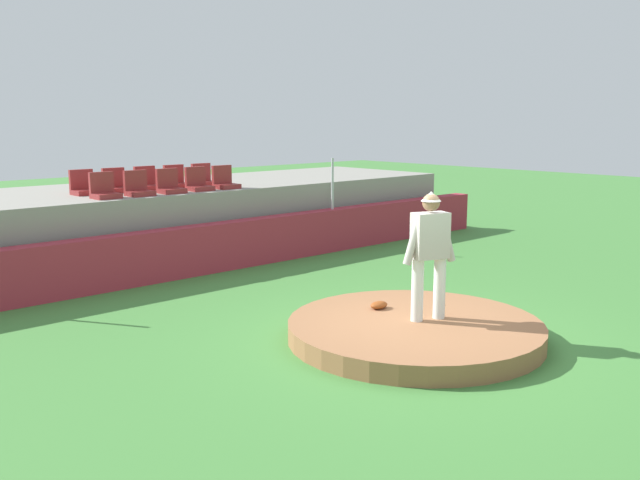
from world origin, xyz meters
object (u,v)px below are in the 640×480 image
(baseball, at_px, (439,302))
(stadium_chair_6, at_px, (116,185))
(stadium_chair_4, at_px, (225,181))
(stadium_chair_9, at_px, (204,179))
(stadium_chair_5, at_px, (84,187))
(stadium_chair_7, at_px, (147,182))
(stadium_chair_8, at_px, (176,181))
(stadium_chair_1, at_px, (138,188))
(stadium_chair_0, at_px, (104,190))
(fielding_glove, at_px, (379,305))
(pitcher, at_px, (430,246))
(stadium_chair_3, at_px, (198,183))
(stadium_chair_2, at_px, (170,185))

(baseball, bearing_deg, stadium_chair_6, 103.05)
(stadium_chair_4, distance_m, stadium_chair_9, 0.88)
(stadium_chair_5, height_order, stadium_chair_7, same)
(stadium_chair_8, bearing_deg, stadium_chair_1, 32.90)
(stadium_chair_0, distance_m, stadium_chair_4, 2.80)
(fielding_glove, distance_m, stadium_chair_0, 6.14)
(pitcher, bearing_deg, stadium_chair_1, 117.26)
(stadium_chair_0, height_order, stadium_chair_4, same)
(pitcher, xyz_separation_m, stadium_chair_8, (0.50, 7.52, 0.39))
(stadium_chair_1, bearing_deg, stadium_chair_9, -156.66)
(stadium_chair_8, bearing_deg, stadium_chair_3, 90.67)
(stadium_chair_9, bearing_deg, fielding_glove, 78.84)
(fielding_glove, distance_m, stadium_chair_8, 6.84)
(stadium_chair_4, distance_m, stadium_chair_5, 2.94)
(fielding_glove, bearing_deg, stadium_chair_4, -102.95)
(stadium_chair_7, distance_m, stadium_chair_8, 0.69)
(stadium_chair_4, xyz_separation_m, stadium_chair_5, (-2.81, 0.89, 0.00))
(fielding_glove, xyz_separation_m, stadium_chair_1, (-0.82, 5.76, 1.39))
(baseball, xyz_separation_m, stadium_chair_6, (-1.66, 7.16, 1.41))
(stadium_chair_5, xyz_separation_m, stadium_chair_8, (2.12, -0.01, 0.00))
(stadium_chair_0, distance_m, stadium_chair_1, 0.70)
(stadium_chair_4, height_order, stadium_chair_9, same)
(stadium_chair_0, height_order, stadium_chair_2, same)
(stadium_chair_1, bearing_deg, stadium_chair_8, -147.10)
(baseball, xyz_separation_m, stadium_chair_0, (-2.34, 6.26, 1.41))
(fielding_glove, bearing_deg, stadium_chair_2, -89.48)
(stadium_chair_0, bearing_deg, stadium_chair_9, -162.52)
(stadium_chair_6, height_order, stadium_chair_8, same)
(stadium_chair_3, xyz_separation_m, stadium_chair_9, (0.71, 0.87, 0.00))
(pitcher, distance_m, stadium_chair_0, 6.84)
(baseball, relative_size, stadium_chair_9, 0.15)
(fielding_glove, relative_size, stadium_chair_4, 0.60)
(stadium_chair_6, bearing_deg, stadium_chair_9, 179.81)
(stadium_chair_4, distance_m, stadium_chair_6, 2.29)
(baseball, height_order, stadium_chair_5, stadium_chair_5)
(stadium_chair_0, distance_m, stadium_chair_8, 2.29)
(fielding_glove, height_order, stadium_chair_2, stadium_chair_2)
(fielding_glove, xyz_separation_m, stadium_chair_0, (-1.51, 5.79, 1.39))
(stadium_chair_0, height_order, stadium_chair_8, same)
(stadium_chair_0, relative_size, stadium_chair_2, 1.00)
(stadium_chair_2, xyz_separation_m, stadium_chair_9, (1.42, 0.91, 0.00))
(stadium_chair_6, bearing_deg, stadium_chair_0, 52.71)
(stadium_chair_0, relative_size, stadium_chair_9, 1.00)
(stadium_chair_6, bearing_deg, fielding_glove, 97.08)
(pitcher, relative_size, stadium_chair_4, 3.63)
(stadium_chair_2, relative_size, stadium_chair_6, 1.00)
(stadium_chair_0, height_order, stadium_chair_3, same)
(stadium_chair_2, xyz_separation_m, stadium_chair_7, (0.00, 0.95, 0.00))
(pitcher, height_order, stadium_chair_7, pitcher)
(stadium_chair_2, height_order, stadium_chair_6, same)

